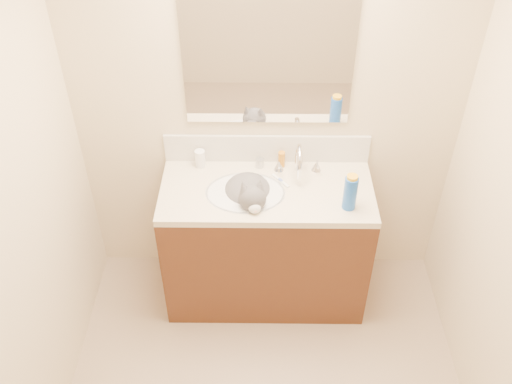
{
  "coord_description": "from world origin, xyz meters",
  "views": [
    {
      "loc": [
        -0.03,
        -1.48,
        2.91
      ],
      "look_at": [
        -0.06,
        0.92,
        0.88
      ],
      "focal_mm": 40.0,
      "sensor_mm": 36.0,
      "label": 1
    }
  ],
  "objects_px": {
    "silver_jar": "(260,163)",
    "vanity_cabinet": "(266,245)",
    "amber_bottle": "(282,159)",
    "spray_can": "(350,193)",
    "pill_bottle": "(200,159)",
    "faucet": "(298,162)",
    "basin": "(245,202)",
    "cat": "(249,196)"
  },
  "relations": [
    {
      "from": "pill_bottle",
      "to": "amber_bottle",
      "type": "distance_m",
      "value": 0.48
    },
    {
      "from": "cat",
      "to": "amber_bottle",
      "type": "bearing_deg",
      "value": 39.62
    },
    {
      "from": "vanity_cabinet",
      "to": "cat",
      "type": "bearing_deg",
      "value": -167.06
    },
    {
      "from": "silver_jar",
      "to": "spray_can",
      "type": "relative_size",
      "value": 0.28
    },
    {
      "from": "vanity_cabinet",
      "to": "pill_bottle",
      "type": "bearing_deg",
      "value": 151.72
    },
    {
      "from": "faucet",
      "to": "silver_jar",
      "type": "relative_size",
      "value": 5.03
    },
    {
      "from": "faucet",
      "to": "spray_can",
      "type": "bearing_deg",
      "value": -47.56
    },
    {
      "from": "basin",
      "to": "silver_jar",
      "type": "xyz_separation_m",
      "value": [
        0.08,
        0.24,
        0.1
      ]
    },
    {
      "from": "cat",
      "to": "silver_jar",
      "type": "distance_m",
      "value": 0.24
    },
    {
      "from": "basin",
      "to": "cat",
      "type": "height_order",
      "value": "cat"
    },
    {
      "from": "faucet",
      "to": "pill_bottle",
      "type": "xyz_separation_m",
      "value": [
        -0.57,
        0.07,
        -0.03
      ]
    },
    {
      "from": "pill_bottle",
      "to": "amber_bottle",
      "type": "bearing_deg",
      "value": 0.4
    },
    {
      "from": "spray_can",
      "to": "pill_bottle",
      "type": "bearing_deg",
      "value": 156.71
    },
    {
      "from": "faucet",
      "to": "cat",
      "type": "bearing_deg",
      "value": -150.29
    },
    {
      "from": "silver_jar",
      "to": "amber_bottle",
      "type": "xyz_separation_m",
      "value": [
        0.13,
        0.01,
        0.02
      ]
    },
    {
      "from": "basin",
      "to": "silver_jar",
      "type": "distance_m",
      "value": 0.27
    },
    {
      "from": "vanity_cabinet",
      "to": "amber_bottle",
      "type": "xyz_separation_m",
      "value": [
        0.09,
        0.21,
        0.5
      ]
    },
    {
      "from": "spray_can",
      "to": "vanity_cabinet",
      "type": "bearing_deg",
      "value": 161.47
    },
    {
      "from": "basin",
      "to": "faucet",
      "type": "xyz_separation_m",
      "value": [
        0.3,
        0.17,
        0.16
      ]
    },
    {
      "from": "faucet",
      "to": "pill_bottle",
      "type": "height_order",
      "value": "faucet"
    },
    {
      "from": "amber_bottle",
      "to": "faucet",
      "type": "bearing_deg",
      "value": -38.95
    },
    {
      "from": "amber_bottle",
      "to": "spray_can",
      "type": "distance_m",
      "value": 0.51
    },
    {
      "from": "spray_can",
      "to": "basin",
      "type": "bearing_deg",
      "value": 168.15
    },
    {
      "from": "vanity_cabinet",
      "to": "faucet",
      "type": "bearing_deg",
      "value": 37.29
    },
    {
      "from": "pill_bottle",
      "to": "spray_can",
      "type": "relative_size",
      "value": 0.54
    },
    {
      "from": "cat",
      "to": "amber_bottle",
      "type": "relative_size",
      "value": 4.3
    },
    {
      "from": "faucet",
      "to": "silver_jar",
      "type": "bearing_deg",
      "value": 162.82
    },
    {
      "from": "basin",
      "to": "pill_bottle",
      "type": "xyz_separation_m",
      "value": [
        -0.27,
        0.24,
        0.12
      ]
    },
    {
      "from": "pill_bottle",
      "to": "silver_jar",
      "type": "xyz_separation_m",
      "value": [
        0.35,
        -0.0,
        -0.03
      ]
    },
    {
      "from": "silver_jar",
      "to": "vanity_cabinet",
      "type": "bearing_deg",
      "value": -78.53
    },
    {
      "from": "cat",
      "to": "pill_bottle",
      "type": "height_order",
      "value": "cat"
    },
    {
      "from": "pill_bottle",
      "to": "vanity_cabinet",
      "type": "bearing_deg",
      "value": -28.28
    },
    {
      "from": "amber_bottle",
      "to": "spray_can",
      "type": "height_order",
      "value": "spray_can"
    },
    {
      "from": "silver_jar",
      "to": "faucet",
      "type": "bearing_deg",
      "value": -17.18
    },
    {
      "from": "basin",
      "to": "amber_bottle",
      "type": "xyz_separation_m",
      "value": [
        0.21,
        0.24,
        0.12
      ]
    },
    {
      "from": "pill_bottle",
      "to": "silver_jar",
      "type": "bearing_deg",
      "value": -0.63
    },
    {
      "from": "vanity_cabinet",
      "to": "basin",
      "type": "relative_size",
      "value": 2.67
    },
    {
      "from": "basin",
      "to": "cat",
      "type": "relative_size",
      "value": 1.06
    },
    {
      "from": "faucet",
      "to": "silver_jar",
      "type": "xyz_separation_m",
      "value": [
        -0.22,
        0.07,
        -0.06
      ]
    },
    {
      "from": "vanity_cabinet",
      "to": "amber_bottle",
      "type": "distance_m",
      "value": 0.55
    },
    {
      "from": "spray_can",
      "to": "cat",
      "type": "bearing_deg",
      "value": 167.05
    },
    {
      "from": "cat",
      "to": "pill_bottle",
      "type": "distance_m",
      "value": 0.38
    }
  ]
}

